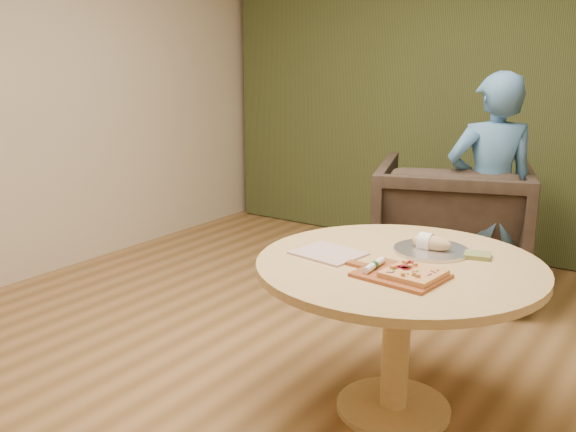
% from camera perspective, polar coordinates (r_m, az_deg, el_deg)
% --- Properties ---
extents(room_shell, '(5.04, 6.04, 2.84)m').
position_cam_1_polar(room_shell, '(2.95, -1.83, 9.11)').
color(room_shell, olive).
rests_on(room_shell, ground).
extents(curtain, '(4.80, 0.14, 2.78)m').
position_cam_1_polar(curtain, '(5.54, 16.68, 10.99)').
color(curtain, '#2C3518').
rests_on(curtain, ground).
extents(pedestal_table, '(1.30, 1.30, 0.75)m').
position_cam_1_polar(pedestal_table, '(3.00, 9.78, -6.58)').
color(pedestal_table, tan).
rests_on(pedestal_table, ground).
extents(pizza_paddle, '(0.46, 0.31, 0.01)m').
position_cam_1_polar(pizza_paddle, '(2.76, 9.81, -5.17)').
color(pizza_paddle, brown).
rests_on(pizza_paddle, pedestal_table).
extents(flatbread_pizza, '(0.24, 0.24, 0.04)m').
position_cam_1_polar(flatbread_pizza, '(2.73, 11.04, -5.00)').
color(flatbread_pizza, tan).
rests_on(flatbread_pizza, pizza_paddle).
extents(cutlery_roll, '(0.04, 0.20, 0.03)m').
position_cam_1_polar(cutlery_roll, '(2.79, 7.66, -4.35)').
color(cutlery_roll, white).
rests_on(cutlery_roll, pizza_paddle).
extents(newspaper, '(0.33, 0.29, 0.01)m').
position_cam_1_polar(newspaper, '(3.01, 3.62, -3.33)').
color(newspaper, silver).
rests_on(newspaper, pedestal_table).
extents(serving_tray, '(0.36, 0.36, 0.02)m').
position_cam_1_polar(serving_tray, '(3.12, 12.62, -2.99)').
color(serving_tray, silver).
rests_on(serving_tray, pedestal_table).
extents(bread_roll, '(0.19, 0.09, 0.09)m').
position_cam_1_polar(bread_roll, '(3.11, 12.51, -2.32)').
color(bread_roll, '#D3B481').
rests_on(bread_roll, serving_tray).
extents(green_packet, '(0.14, 0.13, 0.02)m').
position_cam_1_polar(green_packet, '(3.09, 16.51, -3.37)').
color(green_packet, '#57652D').
rests_on(green_packet, pedestal_table).
extents(armchair, '(1.27, 1.23, 1.04)m').
position_cam_1_polar(armchair, '(4.67, 14.34, -0.32)').
color(armchair, black).
rests_on(armchair, ground).
extents(person_standing, '(0.68, 0.64, 1.56)m').
position_cam_1_polar(person_standing, '(4.30, 17.49, 1.77)').
color(person_standing, '#3A6794').
rests_on(person_standing, ground).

